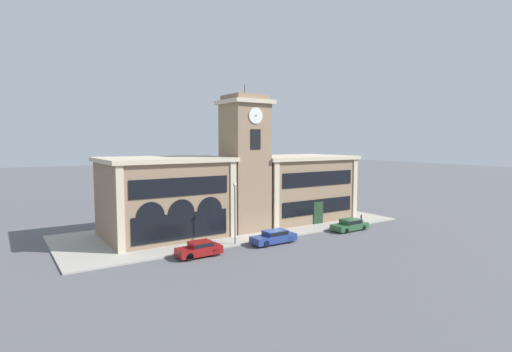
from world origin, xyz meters
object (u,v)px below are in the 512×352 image
Objects in this scene: bollard at (361,219)px; street_lamp at (235,204)px; parked_car_mid at (274,237)px; parked_car_far at (350,225)px; parked_car_near at (199,249)px.

street_lamp is at bearing -179.33° from bollard.
parked_car_mid reaches higher than parked_car_far.
parked_car_near reaches higher than bollard.
bollard is (23.26, 1.79, -0.06)m from parked_car_near.
street_lamp is at bearing -162.00° from parked_car_near.
parked_car_far is 0.75× the size of street_lamp.
parked_car_far is 4.37× the size of bollard.
parked_car_mid is at bearing -173.15° from bollard.
bollard is at bearing -176.24° from parked_car_near.
street_lamp is (-14.70, 1.57, 3.47)m from parked_car_far.
parked_car_far is (11.00, 0.00, -0.02)m from parked_car_mid.
parked_car_far is 15.18m from street_lamp.
parked_car_mid is 4.59× the size of bollard.
parked_car_mid is (8.37, 0.00, -0.01)m from parked_car_near.
bollard is at bearing -155.97° from parked_car_far.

